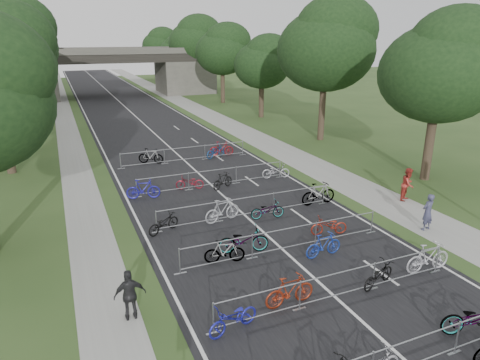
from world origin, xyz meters
The scene contains 46 objects.
road centered at (0.00, 50.00, 0.01)m, with size 11.00×140.00×0.01m, color black.
sidewalk_right centered at (8.00, 50.00, 0.01)m, with size 3.00×140.00×0.01m, color gray.
sidewalk_left centered at (-7.50, 50.00, 0.01)m, with size 2.00×140.00×0.01m, color gray.
lane_markings centered at (0.00, 50.00, 0.00)m, with size 0.12×140.00×0.00m, color silver.
overpass_bridge centered at (0.00, 65.00, 3.53)m, with size 31.00×8.00×7.05m.
tree_right_0 centered at (13.11, 15.93, 6.92)m, with size 7.17×7.17×10.93m.
tree_right_1 centered at (13.11, 27.93, 7.90)m, with size 8.18×8.18×12.47m.
tree_left_2 centered at (-11.39, 39.93, 8.12)m, with size 8.40×8.40×12.81m.
tree_right_2 centered at (13.11, 39.93, 5.95)m, with size 6.16×6.16×9.39m.
tree_left_3 centered at (-11.39, 51.93, 6.49)m, with size 6.72×6.72×10.25m.
tree_right_3 centered at (13.11, 51.93, 6.92)m, with size 7.17×7.17×10.93m.
tree_left_4 centered at (-11.39, 63.93, 7.30)m, with size 7.56×7.56×11.53m.
tree_right_4 centered at (13.11, 63.93, 7.90)m, with size 8.18×8.18×12.47m.
tree_left_5 centered at (-11.39, 75.93, 8.12)m, with size 8.40×8.40×12.81m.
tree_right_5 centered at (13.11, 75.93, 5.95)m, with size 6.16×6.16×9.39m.
tree_left_6 centered at (-11.39, 87.93, 6.49)m, with size 6.72×6.72×10.25m.
tree_right_6 centered at (13.11, 87.93, 6.92)m, with size 7.17×7.17×10.93m.
barrier_row_1 centered at (0.00, 3.60, 0.55)m, with size 9.70×0.08×1.10m.
barrier_row_2 centered at (0.00, 7.20, 0.55)m, with size 9.70×0.08×1.10m.
barrier_row_3 centered at (0.00, 11.00, 0.55)m, with size 9.70×0.08×1.10m.
barrier_row_4 centered at (0.00, 15.00, 0.55)m, with size 9.70×0.08×1.10m.
barrier_row_5 centered at (0.00, 20.00, 0.55)m, with size 9.70×0.08×1.10m.
barrier_row_6 centered at (0.00, 26.00, 0.55)m, with size 9.70×0.08×1.10m.
bike_7 centered at (2.75, 3.97, 0.57)m, with size 0.75×2.15×1.13m, color #9B9EA3.
bike_8 centered at (-4.00, 7.03, 0.48)m, with size 0.63×1.81×0.95m, color #1D1EA1.
bike_9 centered at (-1.72, 7.55, 0.56)m, with size 0.53×1.87×1.12m, color maroon.
bike_10 centered at (1.86, 7.31, 0.46)m, with size 0.61×1.74×0.92m, color black.
bike_11 centered at (4.30, 7.36, 0.61)m, with size 0.57×2.02×1.21m, color silver.
bike_12 centered at (-2.71, 11.12, 0.50)m, with size 0.47×1.67×1.00m, color #9B9EA3.
bike_13 centered at (-1.65, 11.63, 0.57)m, with size 0.75×2.16×1.13m, color #9B9EA3.
bike_14 centered at (1.26, 9.98, 0.52)m, with size 0.49×1.74×1.04m, color #1C389D.
bike_15 centered at (2.65, 11.61, 0.45)m, with size 0.60×1.72×0.90m, color maroon.
bike_16 centered at (-4.30, 14.89, 0.46)m, with size 0.61×1.76×0.93m, color black.
bike_17 centered at (-1.32, 14.97, 0.59)m, with size 0.56×1.97×1.18m, color #ACADB4.
bike_18 centered at (0.88, 14.40, 0.46)m, with size 0.61×1.75×0.92m, color #9B9EA3.
bike_19 centered at (4.30, 15.02, 0.62)m, with size 0.58×2.05×1.23m, color #9B9EA3.
bike_20 centered at (-4.30, 19.63, 0.57)m, with size 0.53×1.89×1.14m, color #201C9C.
bike_21 centered at (-1.44, 20.11, 0.44)m, with size 0.58×1.66×0.87m, color maroon.
bike_22 centered at (0.43, 19.45, 0.49)m, with size 0.46×1.64×0.99m, color black.
bike_23 centered at (4.30, 19.97, 0.48)m, with size 0.63×1.81×0.95m, color #A4A5AC.
bike_25 centered at (-2.41, 26.46, 0.55)m, with size 0.52×1.83×1.10m, color #9B9EA3.
bike_26 centered at (2.43, 26.13, 0.51)m, with size 0.68×1.94×1.02m, color navy.
bike_27 centered at (3.02, 26.45, 0.56)m, with size 0.52×1.85×1.11m, color maroon.
pedestrian_a centered at (7.21, 10.26, 0.90)m, with size 0.65×0.43×1.80m, color #363752.
pedestrian_b centered at (9.20, 13.60, 0.93)m, with size 0.90×0.70×1.86m, color maroon.
pedestrian_c centered at (-6.80, 8.95, 0.88)m, with size 1.03×0.43×1.76m, color black.
Camera 1 is at (-8.21, -3.27, 8.78)m, focal length 32.00 mm.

